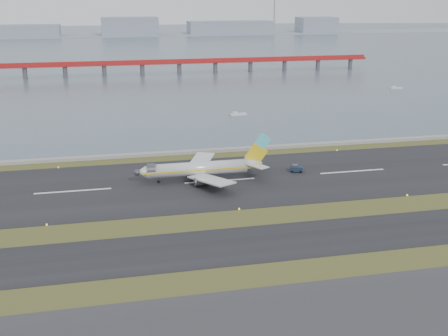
{
  "coord_description": "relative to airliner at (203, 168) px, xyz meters",
  "views": [
    {
      "loc": [
        -31.1,
        -115.9,
        50.32
      ],
      "look_at": [
        -0.58,
        22.0,
        6.31
      ],
      "focal_mm": 45.0,
      "sensor_mm": 36.0,
      "label": 1
    }
  ],
  "objects": [
    {
      "name": "bay_water",
      "position": [
        4.48,
        428.07,
        -3.46
      ],
      "size": [
        1400.0,
        800.0,
        1.3
      ],
      "primitive_type": "cube",
      "color": "#465564",
      "rests_on": "ground"
    },
    {
      "name": "runway_strip",
      "position": [
        4.48,
        -1.93,
        -3.41
      ],
      "size": [
        1000.0,
        45.0,
        0.1
      ],
      "primitive_type": "cube",
      "color": "black",
      "rests_on": "ground"
    },
    {
      "name": "workboat_far",
      "position": [
        132.88,
        133.21,
        -2.96
      ],
      "size": [
        6.69,
        2.81,
        1.58
      ],
      "rotation": [
        0.0,
        0.0,
        -0.12
      ],
      "color": "silver",
      "rests_on": "ground"
    },
    {
      "name": "airliner",
      "position": [
        0.0,
        0.0,
        0.0
      ],
      "size": [
        38.52,
        32.89,
        12.8
      ],
      "color": "silver",
      "rests_on": "ground"
    },
    {
      "name": "far_shoreline",
      "position": [
        18.1,
        588.07,
        2.61
      ],
      "size": [
        1400.0,
        80.0,
        60.5
      ],
      "color": "gray",
      "rests_on": "ground"
    },
    {
      "name": "red_pier",
      "position": [
        24.48,
        218.07,
        3.82
      ],
      "size": [
        260.0,
        5.0,
        10.2
      ],
      "color": "#A71D1C",
      "rests_on": "ground"
    },
    {
      "name": "taxiway_strip",
      "position": [
        4.48,
        -43.93,
        -3.41
      ],
      "size": [
        1000.0,
        18.0,
        0.1
      ],
      "primitive_type": "cube",
      "color": "black",
      "rests_on": "ground"
    },
    {
      "name": "seawall",
      "position": [
        4.48,
        28.07,
        -2.96
      ],
      "size": [
        1000.0,
        2.5,
        1.0
      ],
      "primitive_type": "cube",
      "color": "gray",
      "rests_on": "ground"
    },
    {
      "name": "pushback_tug",
      "position": [
        28.16,
        1.27,
        -2.35
      ],
      "size": [
        4.0,
        2.99,
        2.28
      ],
      "rotation": [
        0.0,
        0.0,
        -0.31
      ],
      "color": "#15233A",
      "rests_on": "ground"
    },
    {
      "name": "ground",
      "position": [
        4.48,
        -31.93,
        -3.46
      ],
      "size": [
        1000.0,
        1000.0,
        0.0
      ],
      "primitive_type": "plane",
      "color": "#2F4017",
      "rests_on": "ground"
    },
    {
      "name": "workboat_near",
      "position": [
        30.53,
        83.04,
        -2.9
      ],
      "size": [
        7.49,
        3.22,
        1.76
      ],
      "rotation": [
        0.0,
        0.0,
        0.13
      ],
      "color": "silver",
      "rests_on": "ground"
    }
  ]
}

